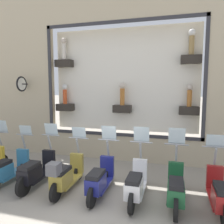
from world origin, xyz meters
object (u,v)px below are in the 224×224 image
(scooter_navy_3, at_px, (100,179))
(scooter_olive_4, at_px, (65,175))
(scooter_black_5, at_px, (36,171))
(scooter_teal_6, at_px, (6,168))
(scooter_white_2, at_px, (136,184))
(scooter_red_0, at_px, (220,194))
(scooter_green_1, at_px, (176,188))

(scooter_navy_3, bearing_deg, scooter_olive_4, 94.12)
(scooter_black_5, xyz_separation_m, scooter_teal_6, (-0.07, 0.92, 0.01))
(scooter_white_2, height_order, scooter_black_5, scooter_white_2)
(scooter_olive_4, bearing_deg, scooter_black_5, 85.65)
(scooter_white_2, bearing_deg, scooter_olive_4, 92.08)
(scooter_red_0, distance_m, scooter_olive_4, 3.66)
(scooter_red_0, xyz_separation_m, scooter_green_1, (0.00, 0.92, 0.01))
(scooter_red_0, height_order, scooter_olive_4, same)
(scooter_green_1, height_order, scooter_teal_6, scooter_green_1)
(scooter_navy_3, distance_m, scooter_olive_4, 0.92)
(scooter_black_5, distance_m, scooter_teal_6, 0.92)
(scooter_green_1, distance_m, scooter_navy_3, 1.83)
(scooter_olive_4, bearing_deg, scooter_teal_6, 90.14)
(scooter_green_1, bearing_deg, scooter_navy_3, 90.05)
(scooter_green_1, relative_size, scooter_teal_6, 1.00)
(scooter_olive_4, bearing_deg, scooter_red_0, -89.00)
(scooter_white_2, height_order, scooter_olive_4, scooter_white_2)
(scooter_olive_4, height_order, scooter_black_5, scooter_black_5)
(scooter_white_2, bearing_deg, scooter_black_5, 89.93)
(scooter_green_1, relative_size, scooter_white_2, 1.00)
(scooter_navy_3, bearing_deg, scooter_white_2, -89.97)
(scooter_navy_3, height_order, scooter_olive_4, scooter_navy_3)
(scooter_black_5, bearing_deg, scooter_red_0, -90.07)
(scooter_navy_3, distance_m, scooter_black_5, 1.83)
(scooter_olive_4, distance_m, scooter_black_5, 0.92)
(scooter_green_1, bearing_deg, scooter_white_2, 90.08)
(scooter_black_5, relative_size, scooter_teal_6, 1.01)
(scooter_red_0, relative_size, scooter_black_5, 0.99)
(scooter_green_1, relative_size, scooter_black_5, 1.00)
(scooter_white_2, distance_m, scooter_navy_3, 0.92)
(scooter_white_2, bearing_deg, scooter_red_0, -90.08)
(scooter_green_1, height_order, scooter_navy_3, scooter_green_1)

